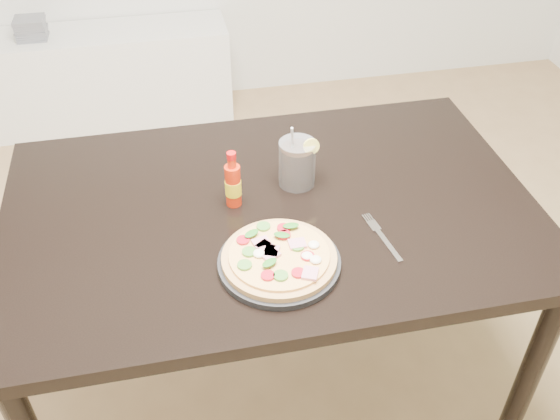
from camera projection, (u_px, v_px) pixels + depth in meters
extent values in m
cube|color=black|center=(271.00, 211.00, 1.66)|extent=(1.40, 0.90, 0.04)
cylinder|color=black|center=(529.00, 376.00, 1.70)|extent=(0.06, 0.06, 0.71)
cylinder|color=black|center=(63.00, 250.00, 2.09)|extent=(0.06, 0.06, 0.71)
cylinder|color=black|center=(422.00, 202.00, 2.29)|extent=(0.06, 0.06, 0.71)
cylinder|color=black|center=(279.00, 263.00, 1.47)|extent=(0.29, 0.29, 0.02)
cylinder|color=tan|center=(279.00, 258.00, 1.46)|extent=(0.27, 0.27, 0.01)
cylinder|color=#FBCF6D|center=(279.00, 255.00, 1.45)|extent=(0.24, 0.24, 0.01)
cube|color=pink|center=(310.00, 273.00, 1.39)|extent=(0.05, 0.05, 0.01)
cube|color=pink|center=(270.00, 255.00, 1.44)|extent=(0.05, 0.05, 0.01)
cube|color=pink|center=(297.00, 244.00, 1.47)|extent=(0.04, 0.03, 0.01)
cube|color=pink|center=(261.00, 243.00, 1.47)|extent=(0.05, 0.04, 0.01)
cube|color=pink|center=(266.00, 247.00, 1.46)|extent=(0.05, 0.05, 0.01)
cube|color=pink|center=(271.00, 251.00, 1.45)|extent=(0.05, 0.05, 0.01)
cylinder|color=red|center=(284.00, 235.00, 1.50)|extent=(0.03, 0.03, 0.01)
cylinder|color=red|center=(308.00, 256.00, 1.44)|extent=(0.03, 0.03, 0.01)
cylinder|color=red|center=(243.00, 240.00, 1.48)|extent=(0.03, 0.03, 0.01)
cylinder|color=red|center=(268.00, 276.00, 1.39)|extent=(0.03, 0.03, 0.01)
cylinder|color=red|center=(284.00, 228.00, 1.52)|extent=(0.03, 0.03, 0.01)
cylinder|color=red|center=(298.00, 273.00, 1.40)|extent=(0.03, 0.03, 0.01)
cylinder|color=#45852C|center=(249.00, 252.00, 1.45)|extent=(0.03, 0.03, 0.01)
cylinder|color=#45852C|center=(281.00, 276.00, 1.39)|extent=(0.03, 0.03, 0.01)
cylinder|color=#45852C|center=(297.00, 246.00, 1.47)|extent=(0.03, 0.03, 0.01)
cylinder|color=#45852C|center=(245.00, 265.00, 1.42)|extent=(0.03, 0.03, 0.01)
cylinder|color=#45852C|center=(263.00, 226.00, 1.52)|extent=(0.03, 0.03, 0.01)
ellipsoid|color=white|center=(259.00, 253.00, 1.44)|extent=(0.03, 0.03, 0.01)
ellipsoid|color=white|center=(314.00, 245.00, 1.47)|extent=(0.03, 0.03, 0.01)
ellipsoid|color=white|center=(307.00, 256.00, 1.44)|extent=(0.03, 0.03, 0.01)
ellipsoid|color=white|center=(259.00, 254.00, 1.44)|extent=(0.03, 0.03, 0.01)
ellipsoid|color=white|center=(316.00, 260.00, 1.43)|extent=(0.03, 0.03, 0.01)
ellipsoid|color=#216F1A|center=(282.00, 235.00, 1.49)|extent=(0.05, 0.04, 0.00)
ellipsoid|color=#216F1A|center=(252.00, 233.00, 1.49)|extent=(0.05, 0.04, 0.00)
ellipsoid|color=#216F1A|center=(291.00, 225.00, 1.51)|extent=(0.04, 0.02, 0.00)
ellipsoid|color=#216F1A|center=(270.00, 262.00, 1.41)|extent=(0.05, 0.04, 0.00)
cylinder|color=red|center=(233.00, 186.00, 1.62)|extent=(0.04, 0.04, 0.12)
cylinder|color=yellow|center=(233.00, 187.00, 1.62)|extent=(0.04, 0.04, 0.04)
cylinder|color=red|center=(232.00, 163.00, 1.57)|extent=(0.02, 0.02, 0.03)
cylinder|color=red|center=(231.00, 156.00, 1.56)|extent=(0.02, 0.02, 0.02)
cylinder|color=black|center=(297.00, 166.00, 1.69)|extent=(0.09, 0.09, 0.11)
cylinder|color=silver|center=(297.00, 163.00, 1.69)|extent=(0.10, 0.10, 0.13)
cylinder|color=#F2E059|center=(311.00, 146.00, 1.64)|extent=(0.04, 0.01, 0.04)
cylinder|color=#B2B2B7|center=(293.00, 150.00, 1.67)|extent=(0.03, 0.06, 0.17)
cube|color=silver|center=(389.00, 246.00, 1.52)|extent=(0.03, 0.12, 0.00)
cube|color=silver|center=(374.00, 226.00, 1.58)|extent=(0.03, 0.04, 0.00)
cube|color=silver|center=(365.00, 219.00, 1.60)|extent=(0.01, 0.03, 0.00)
cube|color=silver|center=(367.00, 218.00, 1.60)|extent=(0.01, 0.03, 0.00)
cube|color=silver|center=(369.00, 218.00, 1.60)|extent=(0.01, 0.03, 0.00)
cube|color=silver|center=(371.00, 217.00, 1.61)|extent=(0.01, 0.03, 0.00)
cube|color=white|center=(95.00, 78.00, 3.28)|extent=(1.40, 0.34, 0.50)
cube|color=slate|center=(33.00, 38.00, 3.06)|extent=(0.14, 0.12, 0.01)
cube|color=slate|center=(33.00, 36.00, 3.05)|extent=(0.14, 0.12, 0.01)
cube|color=slate|center=(32.00, 33.00, 3.05)|extent=(0.14, 0.12, 0.01)
cube|color=slate|center=(32.00, 31.00, 3.04)|extent=(0.14, 0.12, 0.01)
cube|color=slate|center=(31.00, 29.00, 3.03)|extent=(0.14, 0.12, 0.01)
cube|color=slate|center=(31.00, 27.00, 3.03)|extent=(0.14, 0.12, 0.01)
cube|color=slate|center=(30.00, 25.00, 3.02)|extent=(0.14, 0.12, 0.01)
cube|color=slate|center=(29.00, 23.00, 3.01)|extent=(0.14, 0.12, 0.01)
cube|color=slate|center=(29.00, 21.00, 3.01)|extent=(0.14, 0.12, 0.01)
cube|color=slate|center=(28.00, 19.00, 3.00)|extent=(0.14, 0.12, 0.01)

